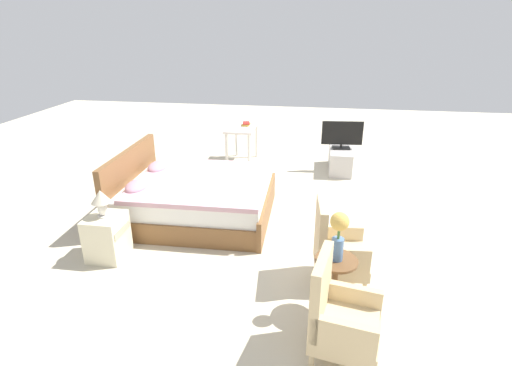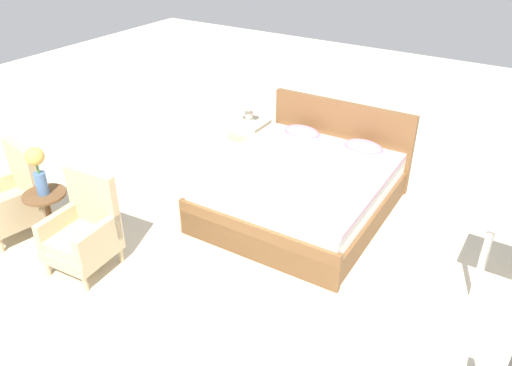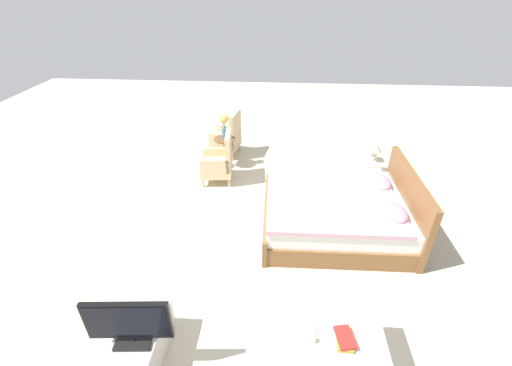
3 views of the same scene
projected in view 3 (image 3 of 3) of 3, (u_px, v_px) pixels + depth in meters
name	position (u px, v px, depth m)	size (l,w,h in m)	color
ground_plane	(262.00, 230.00, 5.06)	(16.00, 16.00, 0.00)	beige
bed	(338.00, 212.00, 4.95)	(1.77, 2.06, 0.96)	brown
armchair_by_window_left	(228.00, 138.00, 6.98)	(0.63, 0.63, 0.92)	#CCB284
armchair_by_window_right	(220.00, 162.00, 6.09)	(0.58, 0.58, 0.92)	#CCB284
side_table	(225.00, 149.00, 6.54)	(0.40, 0.40, 0.60)	brown
flower_vase	(224.00, 124.00, 6.27)	(0.17, 0.17, 0.48)	#4C709E
nightstand	(370.00, 174.00, 5.93)	(0.44, 0.41, 0.53)	beige
table_lamp	(375.00, 149.00, 5.68)	(0.22, 0.22, 0.33)	silver
tv_stand	(139.00, 355.00, 3.19)	(0.96, 0.40, 0.42)	#B7B2AD
tv_flatscreen	(128.00, 323.00, 2.93)	(0.22, 0.74, 0.51)	black
vanity_desk	(351.00, 348.00, 2.78)	(1.04, 0.52, 0.77)	silver
book_stack	(345.00, 339.00, 2.69)	(0.23, 0.16, 0.06)	#B79333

